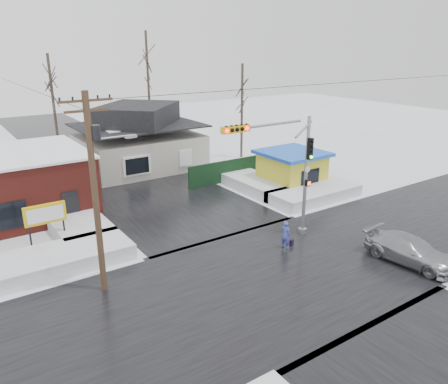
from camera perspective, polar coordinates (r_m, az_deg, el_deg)
ground at (r=22.22m, az=8.07°, el=-10.32°), size 120.00×120.00×0.00m
road_ns at (r=22.22m, az=8.07°, el=-10.30°), size 10.00×120.00×0.02m
road_ew at (r=22.22m, az=8.07°, el=-10.30°), size 120.00×10.00×0.02m
snowbank_nw at (r=23.94m, az=-20.52°, el=-8.09°), size 7.00×3.00×0.80m
snowbank_ne at (r=32.46m, az=11.68°, el=-0.18°), size 7.00×3.00×0.80m
snowbank_nside_w at (r=28.83m, az=-19.21°, el=-3.33°), size 3.00×8.00×0.80m
snowbank_nside_e at (r=34.71m, az=3.47°, el=1.43°), size 3.00×8.00×0.80m
traffic_signal at (r=24.09m, az=8.16°, el=3.68°), size 6.05×0.68×7.00m
utility_pole at (r=19.30m, az=-16.42°, el=1.04°), size 3.15×0.44×9.00m
marquee_sign at (r=25.61m, az=-22.32°, el=-2.83°), size 2.20×0.21×2.55m
house at (r=40.10m, az=-11.08°, el=6.77°), size 10.40×8.40×5.76m
kiosk at (r=34.51m, az=8.84°, el=2.98°), size 4.60×4.60×2.88m
fence at (r=35.82m, az=0.90°, el=2.85°), size 8.00×0.12×1.80m
tree_far_left at (r=41.31m, az=-21.74°, el=13.65°), size 3.00×3.00×10.00m
tree_far_mid at (r=46.39m, az=-10.04°, el=17.06°), size 3.00×3.00×12.00m
tree_far_right at (r=42.68m, az=2.40°, el=13.97°), size 3.00×3.00×9.00m
pedestrian at (r=24.32m, az=8.04°, el=-5.57°), size 0.55×0.67×1.57m
car at (r=24.53m, az=23.11°, el=-7.04°), size 2.38×4.88×1.37m
shopping_bag at (r=24.88m, az=8.81°, el=-6.58°), size 0.30×0.20×0.35m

